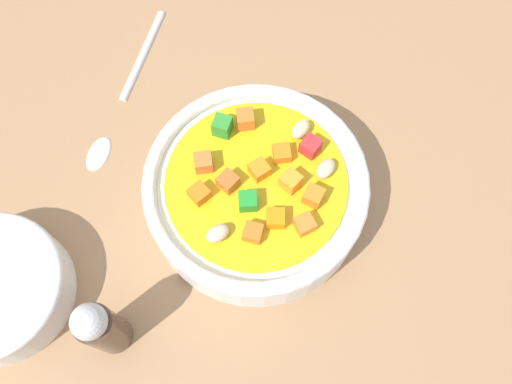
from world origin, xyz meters
TOP-DOWN VIEW (x-y plane):
  - ground_plane at (0.00, 0.00)cm, footprint 140.00×140.00cm
  - soup_bowl_main at (0.01, -0.01)cm, footprint 19.31×19.31cm
  - spoon at (7.05, 16.33)cm, footprint 19.56×2.24cm
  - pepper_shaker at (-15.14, 7.42)cm, footprint 2.99×2.99cm

SIDE VIEW (x-z plane):
  - ground_plane at x=0.00cm, z-range -2.00..0.00cm
  - spoon at x=7.05cm, z-range -0.02..0.83cm
  - soup_bowl_main at x=0.01cm, z-range -0.36..6.38cm
  - pepper_shaker at x=-15.14cm, z-range -0.02..9.12cm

